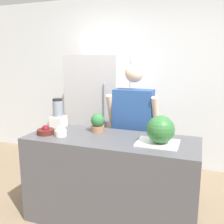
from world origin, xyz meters
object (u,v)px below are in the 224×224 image
at_px(bowl_cherries, 46,131).
at_px(potted_plant, 98,123).
at_px(watermelon, 161,129).
at_px(refrigerator, 98,112).
at_px(blender, 58,115).
at_px(person, 133,132).
at_px(bowl_cream, 61,132).

bearing_deg(bowl_cherries, potted_plant, 30.12).
bearing_deg(potted_plant, watermelon, -15.84).
xyz_separation_m(refrigerator, watermelon, (1.16, -1.32, 0.17)).
bearing_deg(watermelon, blender, 169.20).
height_order(person, bowl_cream, person).
bearing_deg(blender, potted_plant, -3.54).
distance_m(blender, potted_plant, 0.50).
relative_size(person, potted_plant, 8.14).
xyz_separation_m(watermelon, potted_plant, (-0.69, 0.20, -0.04)).
xyz_separation_m(person, watermelon, (0.41, -0.59, 0.22)).
distance_m(bowl_cherries, potted_plant, 0.54).
relative_size(blender, potted_plant, 1.66).
distance_m(watermelon, potted_plant, 0.72).
bearing_deg(person, watermelon, -55.50).
bearing_deg(person, refrigerator, 136.01).
bearing_deg(blender, bowl_cherries, -83.60).
relative_size(watermelon, blender, 0.77).
height_order(person, potted_plant, person).
height_order(blender, potted_plant, blender).
distance_m(watermelon, bowl_cream, 0.98).
height_order(bowl_cherries, bowl_cream, bowl_cream).
bearing_deg(blender, person, 25.20).
xyz_separation_m(bowl_cream, potted_plant, (0.28, 0.27, 0.05)).
distance_m(refrigerator, potted_plant, 1.23).
xyz_separation_m(watermelon, bowl_cherries, (-1.15, -0.07, -0.11)).
height_order(bowl_cherries, blender, blender).
bearing_deg(bowl_cream, blender, 125.31).
relative_size(refrigerator, potted_plant, 8.73).
bearing_deg(blender, watermelon, -10.80).
height_order(bowl_cream, potted_plant, potted_plant).
distance_m(bowl_cream, blender, 0.38).
distance_m(bowl_cherries, bowl_cream, 0.18).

